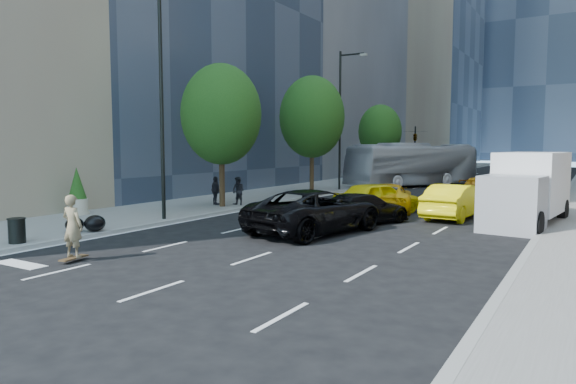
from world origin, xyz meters
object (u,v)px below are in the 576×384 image
Objects in this scene: black_sedan_mercedes at (363,209)px; city_bus at (414,165)px; box_truck at (527,188)px; planter_shrub at (77,192)px; trash_can at (17,231)px; skateboarder at (73,230)px; black_sedan_lincoln at (316,211)px.

city_bus is at bearing -57.33° from black_sedan_mercedes.
city_bus reaches higher than box_truck.
planter_shrub reaches higher than black_sedan_mercedes.
black_sedan_mercedes is 13.17m from trash_can.
trash_can is 0.36× the size of planter_shrub.
city_bus is 32.17m from trash_can.
box_truck reaches higher than black_sedan_mercedes.
skateboarder is 0.83× the size of planter_shrub.
box_truck is at bearing 24.44° from planter_shrub.
black_sedan_mercedes is at bearing -144.76° from box_truck.
trash_can is at bearing 58.55° from black_sedan_lincoln.
city_bus is 20.86m from box_truck.
trash_can is at bearing -128.20° from box_truck.
black_sedan_mercedes is at bearing 22.29° from planter_shrub.
skateboarder is at bearing -119.48° from box_truck.
black_sedan_mercedes is at bearing -121.49° from skateboarder.
box_truck is (6.03, 3.29, 0.89)m from black_sedan_mercedes.
box_truck is (10.43, -18.07, -0.24)m from city_bus.
black_sedan_mercedes is 5.79× the size of trash_can.
skateboarder is 9.84m from planter_shrub.
box_truck is at bearing 45.15° from trash_can.
skateboarder is 0.40× the size of black_sedan_mercedes.
black_sedan_lincoln is (3.70, 8.00, -0.07)m from skateboarder.
city_bus is at bearing 73.51° from planter_shrub.
city_bus is 16.26× the size of trash_can.
black_sedan_mercedes is (4.40, 11.00, -0.25)m from skateboarder.
planter_shrub is (-11.50, -2.00, 0.36)m from black_sedan_lincoln.
black_sedan_mercedes is 6.93m from box_truck.
box_truck is at bearing -130.39° from black_sedan_mercedes.
black_sedan_lincoln is 10.42m from trash_can.
black_sedan_lincoln is 2.74× the size of planter_shrub.
skateboarder is 32.37m from city_bus.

